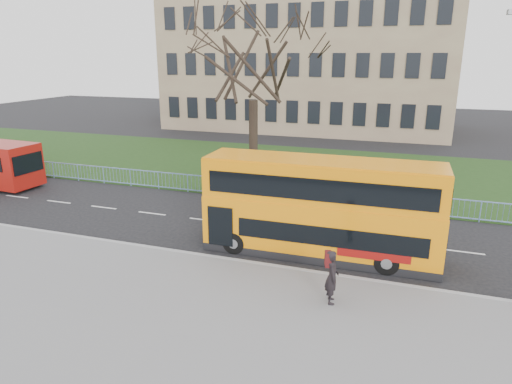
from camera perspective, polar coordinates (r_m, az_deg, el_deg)
ground at (r=19.81m, az=-1.65°, el=-6.85°), size 120.00×120.00×0.00m
pavement at (r=14.42m, az=-11.51°, el=-16.74°), size 80.00×10.50×0.12m
kerb at (r=18.47m, az=-3.36°, el=-8.47°), size 80.00×0.20×0.14m
grass_verge at (r=32.90m, az=7.11°, el=2.76°), size 80.00×15.40×0.08m
guard_railing at (r=25.53m, az=3.53°, el=-0.07°), size 40.00×0.12×1.10m
bare_tree at (r=28.63m, az=-0.34°, el=13.40°), size 8.64×8.64×12.34m
civic_building at (r=53.23m, az=6.77°, el=15.67°), size 30.00×15.00×14.00m
yellow_bus at (r=18.52m, az=8.08°, el=-1.71°), size 9.47×2.40×3.96m
pedestrian at (r=15.25m, az=9.46°, el=-10.42°), size 0.59×0.76×1.82m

